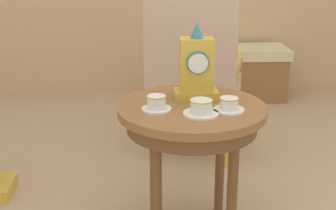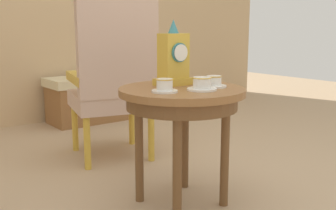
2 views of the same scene
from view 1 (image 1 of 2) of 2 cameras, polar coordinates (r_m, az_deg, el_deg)
name	(u,v)px [view 1 (image 1 of 2)]	position (r m, az deg, el deg)	size (l,w,h in m)	color
side_table	(192,123)	(2.04, 2.83, -2.18)	(0.63, 0.63, 0.61)	brown
teacup_left	(156,104)	(1.94, -1.39, 0.15)	(0.12, 0.12, 0.06)	white
teacup_right	(201,108)	(1.89, 3.97, -0.39)	(0.14, 0.14, 0.06)	white
teacup_center	(229,105)	(1.95, 7.28, -0.04)	(0.13, 0.13, 0.06)	white
mantel_clock	(196,68)	(2.07, 3.40, 4.40)	(0.19, 0.11, 0.34)	gold
armchair	(194,64)	(2.81, 3.08, 4.96)	(0.66, 0.65, 1.14)	#CCA893
window_bench	(232,73)	(4.09, 7.69, 3.85)	(0.90, 0.40, 0.44)	beige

